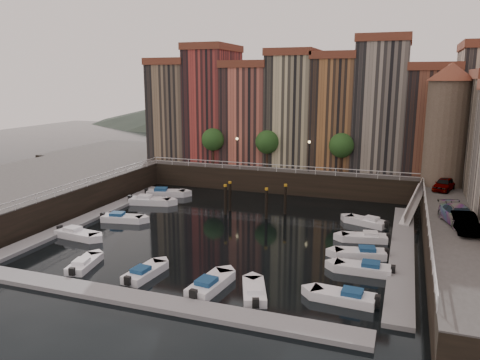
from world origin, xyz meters
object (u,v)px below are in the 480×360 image
at_px(corner_tower, 447,123).
at_px(car_c, 459,216).
at_px(boat_left_1, 77,234).
at_px(car_a, 444,185).
at_px(mooring_pilings, 252,200).
at_px(car_b, 465,224).
at_px(boat_left_2, 122,218).
at_px(boat_left_3, 149,201).
at_px(gangway, 414,202).

xyz_separation_m(corner_tower, car_c, (0.46, -15.65, -6.43)).
distance_m(boat_left_1, car_a, 38.74).
height_order(corner_tower, mooring_pilings, corner_tower).
xyz_separation_m(corner_tower, car_b, (0.72, -17.52, -6.46)).
distance_m(boat_left_2, boat_left_3, 7.32).
height_order(mooring_pilings, boat_left_1, mooring_pilings).
relative_size(boat_left_1, car_a, 1.17).
bearing_deg(car_a, boat_left_1, -131.55).
distance_m(car_b, car_c, 1.89).
bearing_deg(car_c, gangway, 90.06).
xyz_separation_m(mooring_pilings, car_b, (20.79, -8.76, 2.08)).
height_order(gangway, boat_left_1, gangway).
height_order(boat_left_1, boat_left_2, boat_left_1).
bearing_deg(car_b, mooring_pilings, 148.69).
distance_m(boat_left_2, car_b, 33.29).
relative_size(car_b, car_c, 0.84).
distance_m(boat_left_3, car_a, 34.01).
relative_size(corner_tower, boat_left_2, 2.90).
distance_m(corner_tower, boat_left_3, 35.75).
xyz_separation_m(gangway, boat_left_2, (-29.47, -11.53, -1.56)).
relative_size(mooring_pilings, boat_left_3, 1.25).
distance_m(mooring_pilings, boat_left_1, 18.85).
bearing_deg(car_c, mooring_pilings, 144.75).
xyz_separation_m(mooring_pilings, boat_left_1, (-13.35, -13.25, -1.28)).
bearing_deg(car_b, boat_left_2, 168.95).
bearing_deg(car_a, car_c, -69.59).
relative_size(boat_left_3, car_b, 1.21).
relative_size(gangway, boat_left_3, 1.54).
bearing_deg(gangway, boat_left_2, -158.64).
height_order(boat_left_3, car_c, car_c).
bearing_deg(car_c, corner_tower, 74.98).
relative_size(gangway, boat_left_2, 1.75).
xyz_separation_m(corner_tower, car_a, (0.08, -2.86, -6.49)).
bearing_deg(mooring_pilings, car_a, 16.32).
xyz_separation_m(gangway, car_b, (3.62, -13.02, 1.82)).
distance_m(boat_left_2, car_c, 33.00).
xyz_separation_m(boat_left_3, car_c, (33.71, -6.89, 3.36)).
xyz_separation_m(mooring_pilings, car_c, (20.53, -6.89, 2.12)).
bearing_deg(car_a, corner_tower, 110.23).
relative_size(corner_tower, boat_left_3, 2.56).
height_order(gangway, car_b, car_b).
height_order(boat_left_1, boat_left_3, boat_left_3).
bearing_deg(gangway, corner_tower, 57.20).
height_order(car_b, car_c, car_c).
xyz_separation_m(boat_left_2, car_b, (33.08, -1.49, 3.37)).
distance_m(car_a, car_c, 12.80).
height_order(car_a, car_c, car_c).
distance_m(mooring_pilings, car_c, 21.76).
bearing_deg(gangway, mooring_pilings, -166.08).
height_order(boat_left_1, car_b, car_b).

